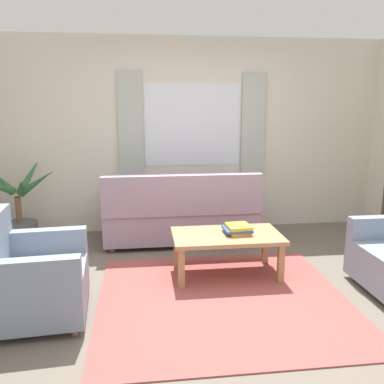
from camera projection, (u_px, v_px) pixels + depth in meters
ground_plane at (223, 300)px, 3.66m from camera, size 6.24×6.24×0.00m
wall_back at (192, 136)px, 5.57m from camera, size 5.32×0.12×2.60m
window_with_curtains at (193, 125)px, 5.46m from camera, size 1.98×0.07×1.40m
area_rug at (223, 299)px, 3.66m from camera, size 2.23×2.08×0.01m
couch at (181, 214)px, 5.11m from camera, size 1.90×0.82×0.92m
armchair_left at (27, 277)px, 3.29m from camera, size 0.88×0.90×0.88m
coffee_table at (227, 239)px, 4.12m from camera, size 1.10×0.64×0.44m
book_stack_on_table at (238, 229)px, 4.13m from camera, size 0.28×0.27×0.09m
potted_plant at (20, 217)px, 4.96m from camera, size 0.97×1.03×1.06m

